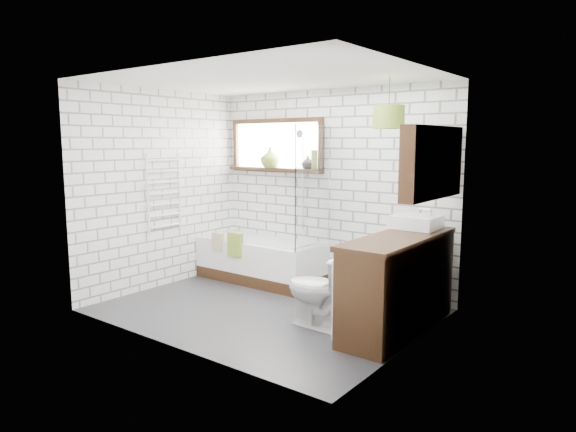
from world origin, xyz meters
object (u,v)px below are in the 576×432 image
Objects in this scene: vanity at (399,283)px; basin at (416,222)px; pendant at (389,117)px; bathtub at (261,260)px; toilet at (321,290)px.

basin reaches higher than vanity.
vanity is at bearing -46.42° from pendant.
bathtub is 1.03× the size of vanity.
pendant is at bearing 133.58° from vanity.
pendant is at bearing 157.90° from toilet.
bathtub is 3.64× the size of basin.
toilet is 2.40× the size of pendant.
vanity is 1.69m from pendant.
bathtub is 2.33m from basin.
vanity is (2.27, -0.59, 0.20)m from bathtub.
pendant reaches higher than bathtub.
bathtub is 1.91m from toilet.
basin is at bearing 148.34° from toilet.
basin reaches higher than toilet.
toilet reaches higher than bathtub.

